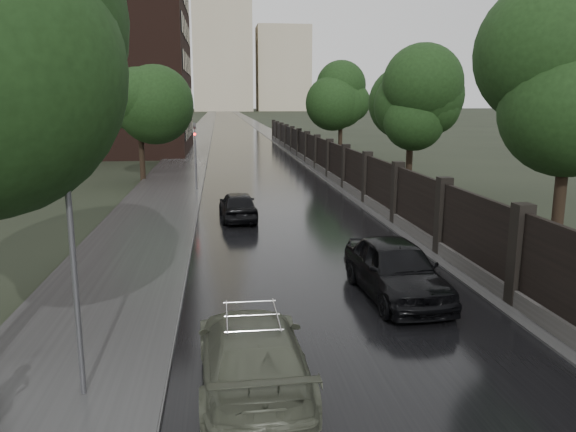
# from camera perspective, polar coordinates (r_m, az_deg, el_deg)

# --- Properties ---
(ground) EXTENTS (800.00, 800.00, 0.00)m
(ground) POSITION_cam_1_polar(r_m,az_deg,el_deg) (9.94, 11.97, -20.29)
(ground) COLOR black
(ground) RESTS_ON ground
(road) EXTENTS (8.00, 420.00, 0.02)m
(road) POSITION_cam_1_polar(r_m,az_deg,el_deg) (198.04, -6.22, 10.02)
(road) COLOR black
(road) RESTS_ON ground
(sidewalk_left) EXTENTS (4.00, 420.00, 0.16)m
(sidewalk_left) POSITION_cam_1_polar(r_m,az_deg,el_deg) (198.04, -7.98, 10.00)
(sidewalk_left) COLOR #2D2D2D
(sidewalk_left) RESTS_ON ground
(verge_right) EXTENTS (3.00, 420.00, 0.08)m
(verge_right) POSITION_cam_1_polar(r_m,az_deg,el_deg) (198.19, -4.60, 10.06)
(verge_right) COLOR #2D2D2D
(verge_right) RESTS_ON ground
(fence_right) EXTENTS (0.45, 75.72, 2.70)m
(fence_right) POSITION_cam_1_polar(r_m,az_deg,el_deg) (40.88, 3.68, 5.67)
(fence_right) COLOR #383533
(fence_right) RESTS_ON ground
(tree_left_far) EXTENTS (4.25, 4.25, 7.39)m
(tree_left_far) POSITION_cam_1_polar(r_m,az_deg,el_deg) (38.28, -14.89, 11.26)
(tree_left_far) COLOR black
(tree_left_far) RESTS_ON ground
(tree_right_a) EXTENTS (4.08, 4.08, 7.01)m
(tree_right_a) POSITION_cam_1_polar(r_m,az_deg,el_deg) (19.05, 26.59, 9.61)
(tree_right_a) COLOR black
(tree_right_a) RESTS_ON ground
(tree_right_b) EXTENTS (4.08, 4.08, 7.01)m
(tree_right_b) POSITION_cam_1_polar(r_m,az_deg,el_deg) (31.71, 12.44, 10.86)
(tree_right_b) COLOR black
(tree_right_b) RESTS_ON ground
(tree_right_c) EXTENTS (4.08, 4.08, 7.01)m
(tree_right_c) POSITION_cam_1_polar(r_m,az_deg,el_deg) (49.07, 5.39, 11.24)
(tree_right_c) COLOR black
(tree_right_c) RESTS_ON ground
(lamp_post) EXTENTS (0.25, 0.12, 5.11)m
(lamp_post) POSITION_cam_1_polar(r_m,az_deg,el_deg) (10.09, -21.00, -3.76)
(lamp_post) COLOR #59595E
(lamp_post) RESTS_ON ground
(traffic_light) EXTENTS (0.16, 0.32, 4.00)m
(traffic_light) POSITION_cam_1_polar(r_m,az_deg,el_deg) (33.09, -9.40, 6.56)
(traffic_light) COLOR #59595E
(traffic_light) RESTS_ON ground
(brick_building) EXTENTS (24.00, 18.00, 20.00)m
(brick_building) POSITION_cam_1_polar(r_m,az_deg,el_deg) (62.00, -21.83, 15.23)
(brick_building) COLOR black
(brick_building) RESTS_ON ground
(stalinist_tower) EXTENTS (92.00, 30.00, 159.00)m
(stalinist_tower) POSITION_cam_1_polar(r_m,az_deg,el_deg) (309.74, -6.71, 17.66)
(stalinist_tower) COLOR tan
(stalinist_tower) RESTS_ON ground
(volga_sedan) EXTENTS (2.04, 4.81, 1.38)m
(volga_sedan) POSITION_cam_1_polar(r_m,az_deg,el_deg) (10.55, -3.64, -13.78)
(volga_sedan) COLOR #4E5242
(volga_sedan) RESTS_ON ground
(hatchback_left) EXTENTS (1.75, 3.93, 1.31)m
(hatchback_left) POSITION_cam_1_polar(r_m,az_deg,el_deg) (25.02, -5.11, 1.07)
(hatchback_left) COLOR black
(hatchback_left) RESTS_ON ground
(car_right_near) EXTENTS (2.15, 4.78, 1.59)m
(car_right_near) POSITION_cam_1_polar(r_m,az_deg,el_deg) (15.38, 10.91, -5.30)
(car_right_near) COLOR black
(car_right_near) RESTS_ON ground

